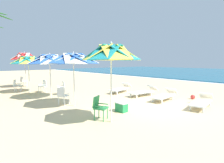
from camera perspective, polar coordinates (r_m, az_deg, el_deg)
ground_plane at (r=8.57m, az=12.40°, el=-7.96°), size 80.00×80.00×0.00m
beach_umbrella_0 at (r=5.94m, az=-0.28°, el=9.15°), size 2.01×2.01×2.80m
plastic_chair_0 at (r=6.44m, az=-4.20°, el=-8.12°), size 0.61×0.59×0.87m
beach_umbrella_1 at (r=8.35m, az=-12.55°, el=7.21°), size 2.41×2.41×2.59m
plastic_chair_1 at (r=8.86m, az=-15.83°, el=-4.28°), size 0.59×0.61×0.87m
beach_umbrella_2 at (r=10.65m, az=-19.79°, el=6.75°), size 2.44×2.44×2.62m
plastic_chair_2 at (r=11.65m, az=-16.22°, el=-1.73°), size 0.53×0.56×0.87m
beach_umbrella_3 at (r=13.12m, az=-25.85°, el=6.25°), size 2.20×2.20×2.58m
plastic_chair_3 at (r=13.90m, az=-28.82°, el=-0.97°), size 0.60×0.61×0.87m
plastic_chair_4 at (r=12.98m, az=-21.70°, el=-1.11°), size 0.48×0.50×0.87m
beach_umbrella_4 at (r=15.91m, az=-26.79°, el=7.23°), size 2.11×2.11×2.92m
plastic_chair_5 at (r=16.46m, az=-27.12°, el=0.17°), size 0.50×0.53×0.87m
sun_lounger_0 at (r=9.13m, az=27.35°, el=-5.84°), size 0.95×2.22×0.62m
sun_lounger_1 at (r=10.02m, az=16.95°, el=-4.33°), size 0.84×2.20×0.62m
sun_lounger_2 at (r=11.00m, az=10.31°, el=-3.19°), size 0.81×2.19×0.62m
sun_lounger_3 at (r=12.01m, az=2.84°, el=-2.27°), size 1.14×2.23×0.62m
cooler_box at (r=7.49m, az=3.13°, el=-8.35°), size 0.50×0.34×0.40m
beach_ball at (r=10.93m, az=25.02°, el=-4.61°), size 0.25×0.25×0.25m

